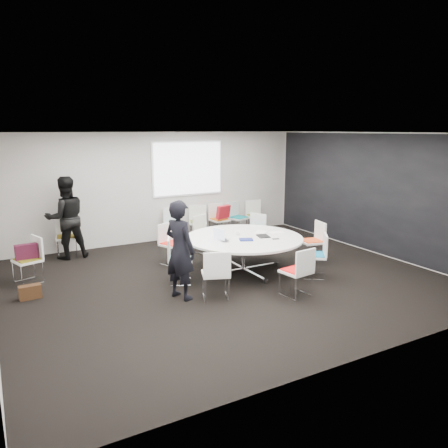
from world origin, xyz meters
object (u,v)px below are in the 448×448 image
chair_spare_left (29,269)px  brown_bag (30,292)px  chair_back_b (198,228)px  chair_ring_c (206,241)px  chair_ring_e (180,269)px  chair_ring_h (314,264)px  chair_back_a (175,231)px  laptop (226,240)px  chair_ring_b (253,239)px  chair_back_d (238,224)px  chair_ring_g (296,281)px  chair_person_back (67,244)px  maroon_bag (26,251)px  chair_back_e (255,222)px  chair_ring_d (172,252)px  chair_ring_f (216,283)px  person_main (180,250)px  person_back (66,218)px  chair_ring_a (312,249)px  chair_back_c (219,226)px  conference_table (244,245)px  cup (238,233)px

chair_spare_left → brown_bag: bearing=157.3°
chair_back_b → chair_ring_c: bearing=95.6°
chair_ring_e → chair_ring_h: same height
chair_back_a → laptop: 3.05m
chair_ring_b → laptop: bearing=108.2°
chair_back_a → chair_back_d: same height
chair_ring_g → chair_back_d: size_ratio=1.00×
chair_back_d → chair_person_back: size_ratio=1.00×
laptop → maroon_bag: maroon_bag is taller
chair_ring_h → laptop: bearing=93.4°
maroon_bag → brown_bag: (-0.06, -0.87, -0.50)m
chair_back_d → maroon_bag: chair_back_d is taller
chair_ring_e → chair_back_e: 4.63m
chair_ring_g → chair_back_b: size_ratio=1.00×
chair_ring_d → chair_spare_left: bearing=-28.5°
chair_ring_b → chair_spare_left: size_ratio=1.00×
chair_spare_left → chair_person_back: bearing=-49.3°
chair_ring_f → maroon_bag: (-2.75, 2.41, 0.34)m
chair_ring_c → person_main: bearing=31.3°
chair_ring_e → person_back: (-1.56, 2.76, 0.65)m
chair_ring_c → chair_spare_left: bearing=-19.6°
chair_ring_g → laptop: bearing=101.7°
chair_ring_a → chair_back_a: size_ratio=1.00×
chair_ring_f → chair_back_c: same height
chair_person_back → person_back: bearing=98.5°
conference_table → maroon_bag: maroon_bag is taller
chair_back_a → maroon_bag: 3.98m
chair_ring_g → chair_back_a: bearing=86.8°
conference_table → chair_spare_left: chair_spare_left is taller
chair_ring_a → brown_bag: (-5.69, 0.61, -0.16)m
chair_back_e → conference_table: bearing=66.0°
chair_ring_b → chair_spare_left: (-4.95, 0.15, 0.00)m
chair_back_c → cup: chair_back_c is taller
person_main → laptop: (1.25, 0.64, -0.12)m
chair_ring_a → chair_back_d: size_ratio=1.00×
chair_back_d → laptop: chair_back_d is taller
chair_back_b → chair_back_d: (1.23, -0.02, 0.00)m
chair_ring_c → chair_person_back: size_ratio=1.00×
chair_back_b → person_main: (-2.07, -3.65, 0.58)m
chair_back_d → chair_spare_left: same height
chair_back_e → maroon_bag: 6.30m
chair_back_b → chair_back_d: 1.23m
chair_ring_a → maroon_bag: bearing=86.6°
chair_ring_b → chair_ring_e: 2.74m
chair_ring_c → person_back: size_ratio=0.47×
cup → person_back: bearing=138.9°
conference_table → cup: 0.28m
cup → chair_back_e: bearing=51.2°
chair_ring_c → chair_person_back: 3.20m
chair_ring_g → cup: 1.85m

